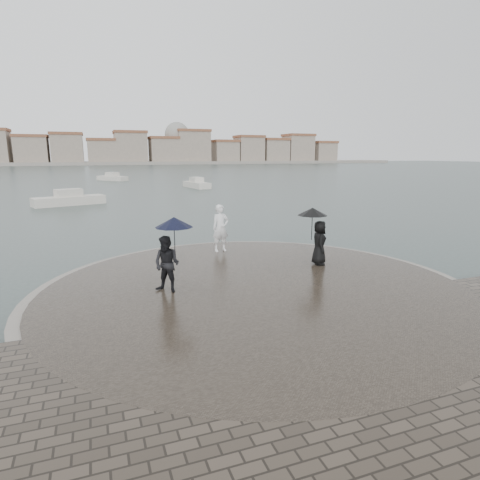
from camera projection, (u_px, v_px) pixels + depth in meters
name	position (u px, v px, depth m)	size (l,w,h in m)	color
ground	(319.00, 354.00, 8.31)	(400.00, 400.00, 0.00)	#2B3835
kerb_ring	(256.00, 293.00, 11.49)	(12.50, 12.50, 0.32)	gray
quay_tip	(256.00, 292.00, 11.49)	(11.90, 11.90, 0.36)	#2D261E
statue	(221.00, 228.00, 15.41)	(0.66, 0.43, 1.82)	white
visitor_left	(169.00, 251.00, 10.84)	(1.25, 1.09, 2.04)	black
visitor_right	(317.00, 232.00, 13.51)	(1.12, 1.04, 1.95)	black
far_skyline	(84.00, 150.00, 152.56)	(260.00, 20.00, 37.00)	gray
boats	(131.00, 185.00, 48.32)	(18.02, 35.52, 1.50)	beige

